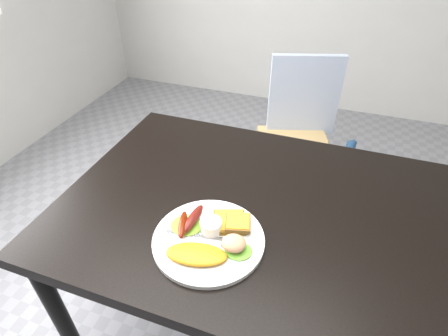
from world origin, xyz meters
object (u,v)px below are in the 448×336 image
(dining_chair, at_px, (293,147))
(person, at_px, (331,130))
(plate, at_px, (209,240))
(dining_table, at_px, (268,212))

(dining_chair, relative_size, person, 0.27)
(plate, bearing_deg, person, 73.65)
(dining_table, xyz_separation_m, plate, (-0.12, -0.17, 0.03))
(dining_chair, bearing_deg, dining_table, -104.72)
(dining_chair, bearing_deg, person, -57.90)
(dining_table, height_order, dining_chair, dining_table)
(dining_chair, distance_m, plate, 1.02)
(plate, bearing_deg, dining_chair, 85.27)
(person, relative_size, plate, 4.61)
(dining_chair, height_order, person, person)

